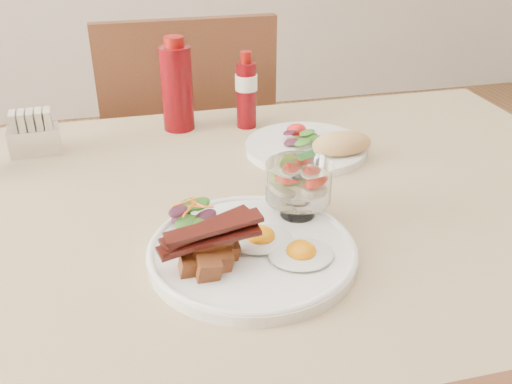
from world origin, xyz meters
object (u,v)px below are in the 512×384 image
at_px(second_plate, 314,146).
at_px(ketchup_bottle, 177,87).
at_px(main_plate, 252,252).
at_px(sugar_caddy, 34,135).
at_px(hot_sauce_bottle, 246,91).
at_px(table, 239,256).
at_px(chair_far, 188,162).
at_px(fruit_cup, 299,182).

distance_m(second_plate, ketchup_bottle, 0.30).
bearing_deg(ketchup_bottle, main_plate, -85.48).
bearing_deg(sugar_caddy, hot_sauce_bottle, 1.74).
relative_size(ketchup_bottle, sugar_caddy, 2.03).
relative_size(main_plate, hot_sauce_bottle, 1.79).
distance_m(table, hot_sauce_bottle, 0.38).
distance_m(second_plate, sugar_caddy, 0.52).
distance_m(chair_far, second_plate, 0.58).
relative_size(table, fruit_cup, 13.81).
bearing_deg(fruit_cup, table, 140.06).
xyz_separation_m(chair_far, hot_sauce_bottle, (0.09, -0.34, 0.30)).
bearing_deg(fruit_cup, chair_far, 95.96).
relative_size(second_plate, sugar_caddy, 2.49).
bearing_deg(main_plate, fruit_cup, 39.29).
distance_m(main_plate, sugar_caddy, 0.53).
bearing_deg(table, main_plate, -93.76).
bearing_deg(main_plate, ketchup_bottle, 94.52).
bearing_deg(chair_far, table, -90.00).
relative_size(fruit_cup, sugar_caddy, 1.05).
bearing_deg(main_plate, second_plate, 57.68).
height_order(main_plate, sugar_caddy, sugar_caddy).
xyz_separation_m(ketchup_bottle, hot_sauce_bottle, (0.14, -0.02, -0.01)).
height_order(second_plate, ketchup_bottle, ketchup_bottle).
distance_m(fruit_cup, sugar_caddy, 0.53).
bearing_deg(ketchup_bottle, fruit_cup, -73.46).
xyz_separation_m(chair_far, fruit_cup, (0.08, -0.73, 0.30)).
height_order(chair_far, fruit_cup, chair_far).
height_order(fruit_cup, ketchup_bottle, ketchup_bottle).
bearing_deg(hot_sauce_bottle, second_plate, -59.85).
height_order(main_plate, ketchup_bottle, ketchup_bottle).
distance_m(ketchup_bottle, sugar_caddy, 0.28).
bearing_deg(table, sugar_caddy, 137.64).
distance_m(hot_sauce_bottle, sugar_caddy, 0.41).
xyz_separation_m(table, sugar_caddy, (-0.32, 0.29, 0.12)).
xyz_separation_m(fruit_cup, sugar_caddy, (-0.40, 0.36, -0.03)).
bearing_deg(second_plate, main_plate, -122.32).
bearing_deg(fruit_cup, ketchup_bottle, 106.54).
bearing_deg(second_plate, hot_sauce_bottle, 120.15).
xyz_separation_m(table, fruit_cup, (0.08, -0.06, 0.16)).
distance_m(ketchup_bottle, hot_sauce_bottle, 0.14).
distance_m(main_plate, ketchup_bottle, 0.49).
height_order(table, ketchup_bottle, ketchup_bottle).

